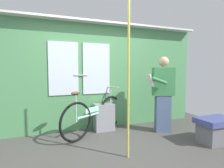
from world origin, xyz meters
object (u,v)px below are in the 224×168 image
at_px(passenger_reading_newspaper, 163,93).
at_px(bench_seat_corner, 216,130).
at_px(trash_bin_by_wall, 104,117).
at_px(bicycle_near_door, 95,115).
at_px(handrail_pole, 128,80).

relative_size(passenger_reading_newspaper, bench_seat_corner, 2.27).
relative_size(passenger_reading_newspaper, trash_bin_by_wall, 2.76).
bearing_deg(bench_seat_corner, trash_bin_by_wall, 141.19).
relative_size(bicycle_near_door, bench_seat_corner, 2.15).
height_order(passenger_reading_newspaper, bench_seat_corner, passenger_reading_newspaper).
bearing_deg(bicycle_near_door, bench_seat_corner, -62.64).
xyz_separation_m(passenger_reading_newspaper, bench_seat_corner, (0.55, -0.84, -0.60)).
bearing_deg(trash_bin_by_wall, passenger_reading_newspaper, -24.36).
relative_size(passenger_reading_newspaper, handrail_pole, 0.69).
bearing_deg(trash_bin_by_wall, bench_seat_corner, -38.81).
xyz_separation_m(passenger_reading_newspaper, handrail_pole, (-1.17, -0.78, 0.32)).
distance_m(handrail_pole, bench_seat_corner, 1.95).
bearing_deg(handrail_pole, passenger_reading_newspaper, 33.65).
relative_size(bicycle_near_door, handrail_pole, 0.65).
distance_m(bicycle_near_door, handrail_pole, 1.37).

